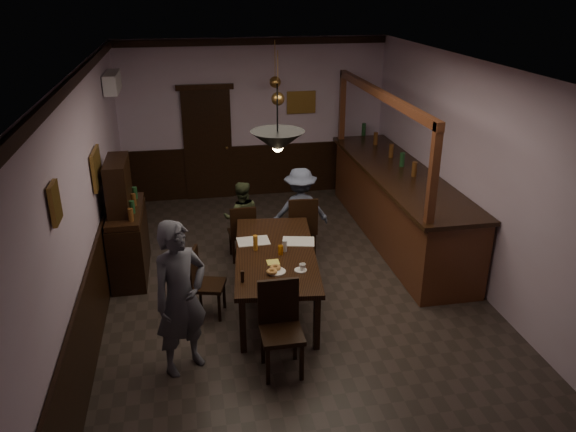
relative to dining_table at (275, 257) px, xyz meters
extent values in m
cube|color=#2D2621|center=(0.28, 0.13, -0.69)|extent=(5.00, 8.00, 0.01)
cube|color=white|center=(0.28, 0.13, 2.31)|extent=(5.00, 8.00, 0.01)
cube|color=#C2A7C0|center=(0.28, 4.13, 0.81)|extent=(5.00, 0.01, 3.00)
cube|color=#C2A7C0|center=(0.28, -3.87, 0.81)|extent=(5.00, 0.01, 3.00)
cube|color=#C2A7C0|center=(-2.22, 0.13, 0.81)|extent=(0.01, 8.00, 3.00)
cube|color=#C2A7C0|center=(2.78, 0.13, 0.81)|extent=(0.01, 8.00, 3.00)
cube|color=black|center=(0.00, 0.00, 0.03)|extent=(1.25, 2.30, 0.06)
cube|color=black|center=(-0.54, -0.96, -0.34)|extent=(0.07, 0.07, 0.69)
cube|color=black|center=(0.30, -1.06, -0.34)|extent=(0.07, 0.07, 0.69)
cube|color=black|center=(-0.30, 1.06, -0.34)|extent=(0.07, 0.07, 0.69)
cube|color=black|center=(0.54, 0.96, -0.34)|extent=(0.07, 0.07, 0.69)
cube|color=black|center=(-0.29, 1.39, -0.27)|extent=(0.41, 0.41, 0.05)
cube|color=black|center=(-0.28, 1.22, -0.02)|extent=(0.39, 0.06, 0.46)
cube|color=black|center=(-0.14, 1.56, -0.49)|extent=(0.04, 0.04, 0.39)
cube|color=black|center=(-0.45, 1.54, -0.49)|extent=(0.04, 0.04, 0.39)
cube|color=black|center=(-0.12, 1.25, -0.49)|extent=(0.04, 0.04, 0.39)
cube|color=black|center=(-0.43, 1.23, -0.49)|extent=(0.04, 0.04, 0.39)
cube|color=black|center=(0.61, 1.29, -0.22)|extent=(0.47, 0.47, 0.05)
cube|color=black|center=(0.59, 1.09, 0.06)|extent=(0.44, 0.07, 0.52)
cube|color=black|center=(0.79, 1.45, -0.46)|extent=(0.04, 0.04, 0.45)
cube|color=black|center=(0.44, 1.48, -0.46)|extent=(0.04, 0.04, 0.45)
cube|color=black|center=(0.77, 1.10, -0.46)|extent=(0.04, 0.04, 0.45)
cube|color=black|center=(0.42, 1.12, -0.46)|extent=(0.04, 0.04, 0.45)
cube|color=black|center=(-0.17, -1.39, -0.21)|extent=(0.45, 0.45, 0.05)
cube|color=black|center=(-0.17, -1.19, 0.08)|extent=(0.44, 0.04, 0.53)
cube|color=black|center=(-0.34, -1.57, -0.46)|extent=(0.04, 0.04, 0.46)
cube|color=black|center=(0.02, -1.57, -0.46)|extent=(0.04, 0.04, 0.46)
cube|color=black|center=(-0.35, -1.21, -0.46)|extent=(0.04, 0.04, 0.46)
cube|color=black|center=(0.01, -1.21, -0.46)|extent=(0.04, 0.04, 0.46)
cube|color=black|center=(-0.87, -0.10, -0.27)|extent=(0.47, 0.47, 0.05)
cube|color=black|center=(-1.04, -0.05, -0.03)|extent=(0.14, 0.38, 0.46)
cube|color=black|center=(-0.76, -0.29, -0.49)|extent=(0.04, 0.04, 0.39)
cube|color=black|center=(-0.68, 0.01, -0.49)|extent=(0.04, 0.04, 0.39)
cube|color=black|center=(-1.06, -0.21, -0.49)|extent=(0.04, 0.04, 0.39)
cube|color=black|center=(-0.98, 0.09, -0.49)|extent=(0.04, 0.04, 0.39)
imported|color=#4F4F5B|center=(-1.19, -1.12, 0.18)|extent=(0.76, 0.69, 1.74)
imported|color=#3A4328|center=(-0.26, 1.59, -0.11)|extent=(0.59, 0.47, 1.16)
imported|color=slate|center=(0.63, 1.49, -0.01)|extent=(0.90, 0.54, 1.35)
cube|color=silver|center=(-0.24, 0.37, 0.07)|extent=(0.43, 0.31, 0.01)
cube|color=silver|center=(0.35, 0.25, 0.07)|extent=(0.48, 0.39, 0.01)
cube|color=#E1D153|center=(-0.07, -0.27, 0.07)|extent=(0.17, 0.17, 0.00)
cylinder|color=white|center=(0.21, -0.54, 0.07)|extent=(0.15, 0.15, 0.01)
imported|color=white|center=(0.24, -0.54, 0.11)|extent=(0.09, 0.09, 0.07)
cylinder|color=white|center=(-0.07, -0.52, 0.07)|extent=(0.22, 0.22, 0.01)
torus|color=#C68C47|center=(-0.14, -0.56, 0.10)|extent=(0.13, 0.13, 0.04)
torus|color=#C68C47|center=(-0.08, -0.47, 0.10)|extent=(0.13, 0.13, 0.04)
cylinder|color=orange|center=(0.06, -0.07, 0.12)|extent=(0.07, 0.07, 0.12)
cylinder|color=#BF721E|center=(-0.24, 0.11, 0.16)|extent=(0.06, 0.06, 0.20)
cylinder|color=silver|center=(0.12, 0.00, 0.14)|extent=(0.06, 0.06, 0.15)
cylinder|color=black|center=(-0.49, -0.68, 0.13)|extent=(0.04, 0.04, 0.14)
cube|color=black|center=(-1.92, 1.19, -0.22)|extent=(0.47, 1.30, 0.93)
cube|color=black|center=(-1.92, 1.19, 0.29)|extent=(0.45, 1.26, 0.07)
cube|color=black|center=(-1.97, 1.19, 0.66)|extent=(0.28, 0.84, 0.74)
cube|color=#522516|center=(2.28, 1.66, -0.13)|extent=(0.91, 4.24, 1.11)
cube|color=black|center=(2.26, 1.66, 0.45)|extent=(1.01, 4.34, 0.06)
cube|color=#522516|center=(1.88, 1.66, 1.69)|extent=(0.10, 4.14, 0.12)
cube|color=#522516|center=(1.88, -0.36, 1.08)|extent=(0.10, 0.10, 1.31)
cube|color=#522516|center=(1.88, 3.68, 1.08)|extent=(0.10, 0.10, 1.31)
cube|color=black|center=(-0.62, 4.08, 0.36)|extent=(0.90, 0.06, 2.10)
cube|color=white|center=(-2.10, 3.03, 1.76)|extent=(0.20, 0.85, 0.30)
cube|color=olive|center=(-2.18, -1.47, 1.46)|extent=(0.04, 0.28, 0.36)
cube|color=olive|center=(-2.18, 0.93, 1.01)|extent=(0.04, 0.62, 0.48)
cube|color=olive|center=(1.18, 4.09, 1.11)|extent=(0.55, 0.04, 0.42)
cylinder|color=black|center=(-0.09, -0.79, 2.02)|extent=(0.02, 0.02, 0.59)
cone|color=black|center=(-0.09, -0.79, 1.73)|extent=(0.56, 0.56, 0.22)
sphere|color=#FFD88C|center=(-0.09, -0.79, 1.68)|extent=(0.12, 0.12, 0.12)
cylinder|color=#BF8C3F|center=(0.38, 1.99, 1.96)|extent=(0.02, 0.02, 0.70)
cone|color=#BF8C3F|center=(0.38, 1.99, 1.61)|extent=(0.20, 0.20, 0.22)
sphere|color=#FFD88C|center=(0.38, 1.99, 1.56)|extent=(0.12, 0.12, 0.12)
cylinder|color=#BF8C3F|center=(0.58, 3.46, 1.96)|extent=(0.02, 0.02, 0.70)
cone|color=#BF8C3F|center=(0.58, 3.46, 1.61)|extent=(0.20, 0.20, 0.22)
sphere|color=#FFD88C|center=(0.58, 3.46, 1.56)|extent=(0.12, 0.12, 0.12)
camera|label=1|loc=(-1.01, -6.31, 3.26)|focal=35.00mm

